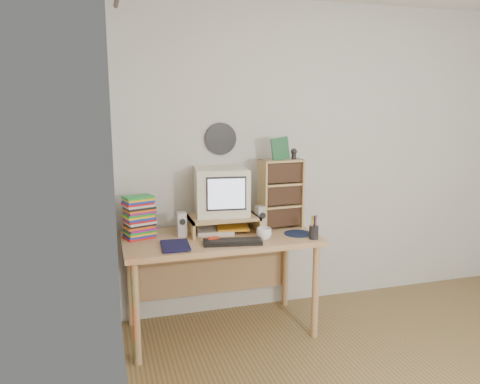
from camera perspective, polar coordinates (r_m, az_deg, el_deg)
back_wall at (r=4.04m, az=10.49°, el=4.16°), size 3.50×0.00×3.50m
left_wall at (r=1.88m, az=-13.59°, el=-3.60°), size 0.00×3.50×3.50m
curtain at (r=2.37m, az=-13.19°, el=-3.08°), size 0.00×2.20×2.20m
wall_disc at (r=3.68m, az=-2.38°, el=6.50°), size 0.25×0.02×0.25m
desk at (r=3.54m, az=-2.70°, el=-7.17°), size 1.40×0.70×0.75m
monitor_riser at (r=3.52m, az=-2.08°, el=-3.38°), size 0.52×0.30×0.12m
crt_monitor at (r=3.52m, az=-2.27°, el=0.04°), size 0.42×0.42×0.36m
speaker_left at (r=3.44m, az=-7.12°, el=-3.91°), size 0.07×0.07×0.18m
speaker_right at (r=3.56m, az=2.57°, el=-3.19°), size 0.08×0.08×0.19m
keyboard at (r=3.24m, az=-0.91°, el=-6.11°), size 0.42×0.20×0.03m
dvd_stack at (r=3.42m, az=-12.17°, el=-3.25°), size 0.23×0.19×0.28m
cd_rack at (r=3.63m, az=4.98°, el=-0.18°), size 0.33×0.19×0.53m
mug at (r=3.33m, az=2.94°, el=-5.11°), size 0.13×0.13×0.09m
diary at (r=3.19m, az=-9.61°, el=-6.38°), size 0.24×0.19×0.05m
mousepad at (r=3.51m, az=7.09°, el=-5.06°), size 0.21×0.21×0.00m
pen_cup at (r=3.38m, az=8.98°, el=-4.58°), size 0.08×0.08×0.13m
papers at (r=3.52m, az=-2.22°, el=-4.66°), size 0.30×0.24×0.04m
red_box at (r=3.27m, az=-3.29°, el=-5.86°), size 0.08×0.05×0.04m
game_box at (r=3.56m, az=4.91°, el=5.28°), size 0.13×0.04×0.17m
webcam at (r=3.61m, az=6.58°, el=4.65°), size 0.05×0.05×0.08m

